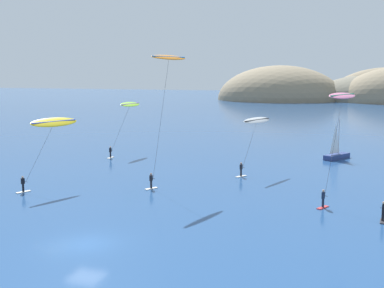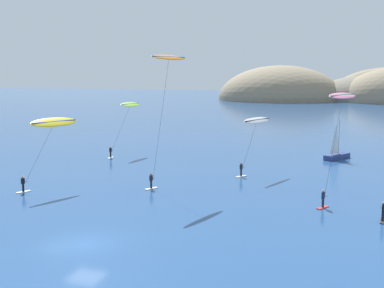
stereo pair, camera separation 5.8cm
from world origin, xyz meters
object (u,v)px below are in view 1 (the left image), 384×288
kitesurfer_orange (167,68)px  kitesurfer_white (256,125)px  sailboat_near (338,154)px  kitesurfer_lime (129,108)px  kitesurfer_pink (341,103)px  kitesurfer_yellow (52,126)px

kitesurfer_orange → kitesurfer_white: size_ratio=2.02×
sailboat_near → kitesurfer_lime: (-30.61, -4.65, 6.21)m
kitesurfer_white → sailboat_near: bearing=54.4°
kitesurfer_pink → kitesurfer_lime: bearing=148.6°
kitesurfer_orange → kitesurfer_lime: (-13.19, 17.68, -5.77)m
sailboat_near → kitesurfer_pink: kitesurfer_pink is taller
sailboat_near → kitesurfer_white: size_ratio=0.82×
kitesurfer_orange → kitesurfer_pink: bearing=-4.3°
sailboat_near → kitesurfer_orange: (-17.42, -22.33, 11.98)m
kitesurfer_orange → kitesurfer_white: bearing=48.9°
sailboat_near → kitesurfer_yellow: size_ratio=0.76×
sailboat_near → kitesurfer_yellow: 39.99m
kitesurfer_lime → kitesurfer_pink: (31.14, -19.02, 2.46)m
kitesurfer_white → kitesurfer_lime: 22.82m
sailboat_near → kitesurfer_lime: 31.57m
sailboat_near → kitesurfer_lime: bearing=-171.4°
kitesurfer_lime → kitesurfer_yellow: size_ratio=1.20×
kitesurfer_white → kitesurfer_lime: kitesurfer_lime is taller
kitesurfer_pink → kitesurfer_yellow: 29.68m
kitesurfer_lime → kitesurfer_yellow: bearing=-85.4°
sailboat_near → kitesurfer_white: bearing=-125.6°
kitesurfer_orange → kitesurfer_white: kitesurfer_orange is taller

